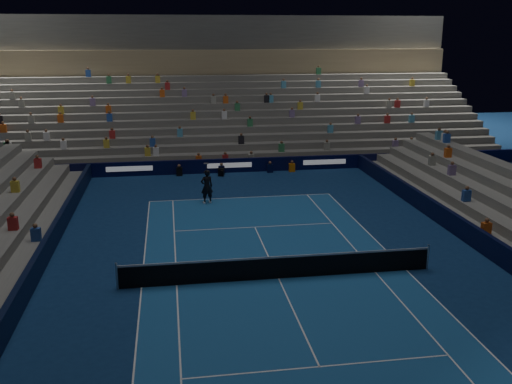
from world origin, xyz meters
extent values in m
plane|color=navy|center=(0.00, 0.00, 0.00)|extent=(90.00, 90.00, 0.00)
cube|color=#1A508F|center=(0.00, 0.00, 0.01)|extent=(10.97, 23.77, 0.01)
cube|color=black|center=(0.00, 18.50, 0.50)|extent=(44.00, 0.25, 1.00)
cube|color=black|center=(9.70, 0.00, 0.50)|extent=(0.25, 37.00, 1.00)
cube|color=black|center=(-9.70, 0.00, 0.50)|extent=(0.25, 37.00, 1.00)
cube|color=#62615D|center=(0.00, 19.50, 0.25)|extent=(44.00, 1.00, 0.50)
cube|color=#62615D|center=(0.00, 20.50, 0.50)|extent=(44.00, 1.00, 1.00)
cube|color=#62615D|center=(0.00, 21.50, 0.75)|extent=(44.00, 1.00, 1.50)
cube|color=#62615D|center=(0.00, 22.50, 1.00)|extent=(44.00, 1.00, 2.00)
cube|color=#62615D|center=(0.00, 23.50, 1.25)|extent=(44.00, 1.00, 2.50)
cube|color=#62615D|center=(0.00, 24.50, 1.50)|extent=(44.00, 1.00, 3.00)
cube|color=#62615D|center=(0.00, 25.50, 1.75)|extent=(44.00, 1.00, 3.50)
cube|color=#62615D|center=(0.00, 26.50, 2.00)|extent=(44.00, 1.00, 4.00)
cube|color=#62615D|center=(0.00, 27.50, 2.25)|extent=(44.00, 1.00, 4.50)
cube|color=#62615D|center=(0.00, 28.50, 2.50)|extent=(44.00, 1.00, 5.00)
cube|color=#62615D|center=(0.00, 29.50, 2.75)|extent=(44.00, 1.00, 5.50)
cube|color=#62615D|center=(0.00, 30.50, 3.00)|extent=(44.00, 1.00, 6.00)
cube|color=#8B7856|center=(0.00, 31.60, 7.10)|extent=(44.00, 0.60, 2.20)
cube|color=#454542|center=(0.00, 33.00, 9.70)|extent=(44.00, 2.40, 3.00)
cube|color=slate|center=(-10.50, 0.00, 0.25)|extent=(1.00, 37.00, 0.50)
cylinder|color=#B2B2B7|center=(-6.40, 0.00, 0.55)|extent=(0.10, 0.10, 1.10)
cylinder|color=#B2B2B7|center=(6.40, 0.00, 0.55)|extent=(0.10, 0.10, 1.10)
cube|color=black|center=(0.00, 0.00, 0.45)|extent=(12.80, 0.03, 0.90)
cube|color=white|center=(0.00, 0.00, 0.94)|extent=(12.80, 0.04, 0.08)
imported|color=black|center=(-2.12, 11.11, 1.01)|extent=(0.83, 0.65, 2.01)
cube|color=black|center=(-0.67, 17.60, 0.26)|extent=(0.47, 0.54, 0.52)
cylinder|color=black|center=(-0.67, 17.19, 0.41)|extent=(0.23, 0.37, 0.16)
camera|label=1|loc=(-4.16, -20.80, 9.63)|focal=39.69mm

